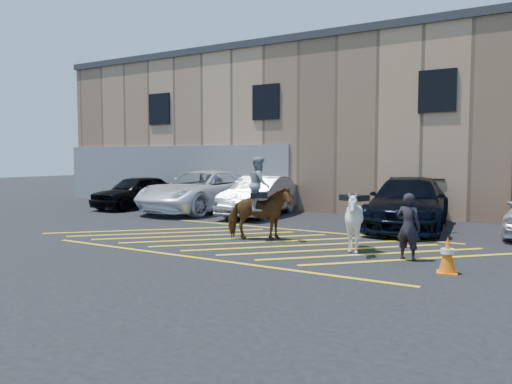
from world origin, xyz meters
The scene contains 11 objects.
ground centered at (0.00, 0.00, 0.00)m, with size 90.00×90.00×0.00m, color black.
car_black_suv centered at (-9.19, 4.50, 0.73)m, with size 1.71×4.26×1.45m, color black.
car_white_pickup centered at (-5.82, 4.88, 0.85)m, with size 2.81×6.10×1.69m, color white.
car_silver_sedan centered at (-3.05, 4.86, 0.76)m, with size 1.61×4.62×1.52m, color #999FA7.
car_blue_suv centered at (2.71, 4.44, 0.80)m, with size 2.25×5.54×1.61m, color black.
handler centered at (3.97, -0.58, 0.74)m, with size 0.54×0.36×1.49m, color black.
warehouse centered at (-0.01, 11.99, 3.65)m, with size 32.42×10.20×7.30m.
hatching_zone centered at (0.00, -0.30, 0.01)m, with size 12.60×5.12×0.01m.
mounted_bay centered at (-0.20, 0.02, 0.92)m, with size 1.89×1.53×2.28m.
saddled_white centered at (2.61, -0.28, 0.74)m, with size 1.62×1.70×1.46m.
traffic_cone centered at (4.95, -1.46, 0.37)m, with size 0.45×0.45×0.73m.
Camera 1 is at (6.72, -11.61, 2.28)m, focal length 35.00 mm.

